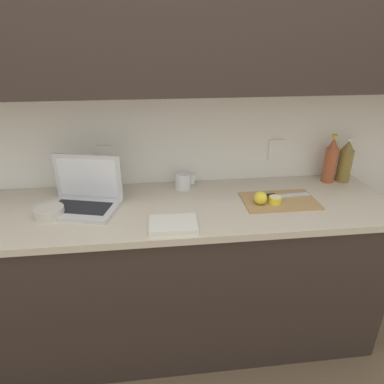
{
  "coord_description": "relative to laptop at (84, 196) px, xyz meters",
  "views": [
    {
      "loc": [
        -0.06,
        -1.57,
        1.68
      ],
      "look_at": [
        0.13,
        -0.01,
        0.96
      ],
      "focal_mm": 32.0,
      "sensor_mm": 36.0,
      "label": 1
    }
  ],
  "objects": [
    {
      "name": "knife",
      "position": [
        0.98,
        -0.02,
        -0.04
      ],
      "size": [
        0.31,
        0.05,
        0.02
      ],
      "rotation": [
        0.0,
        0.0,
        0.08
      ],
      "color": "silver",
      "rests_on": "cutting_board"
    },
    {
      "name": "bottle_green_soda",
      "position": [
        1.38,
        0.17,
        0.07
      ],
      "size": [
        0.07,
        0.07,
        0.29
      ],
      "color": "#A34C2D",
      "rests_on": "counter_unit"
    },
    {
      "name": "bowl_white",
      "position": [
        -0.15,
        -0.09,
        -0.04
      ],
      "size": [
        0.14,
        0.14,
        0.05
      ],
      "color": "beige",
      "rests_on": "counter_unit"
    },
    {
      "name": "laptop",
      "position": [
        0.0,
        0.0,
        0.0
      ],
      "size": [
        0.4,
        0.32,
        0.25
      ],
      "rotation": [
        0.0,
        0.0,
        -0.26
      ],
      "color": "silver",
      "rests_on": "counter_unit"
    },
    {
      "name": "cutting_board",
      "position": [
        1.01,
        -0.06,
        -0.06
      ],
      "size": [
        0.38,
        0.25,
        0.01
      ],
      "primitive_type": "cube",
      "color": "tan",
      "rests_on": "counter_unit"
    },
    {
      "name": "wall_back",
      "position": [
        0.41,
        0.2,
        0.62
      ],
      "size": [
        5.2,
        0.38,
        2.6
      ],
      "color": "white",
      "rests_on": "ground_plane"
    },
    {
      "name": "bottle_oil_tall",
      "position": [
        1.48,
        0.17,
        0.06
      ],
      "size": [
        0.08,
        0.08,
        0.27
      ],
      "color": "olive",
      "rests_on": "counter_unit"
    },
    {
      "name": "measuring_cup",
      "position": [
        0.52,
        0.17,
        -0.01
      ],
      "size": [
        0.11,
        0.09,
        0.09
      ],
      "color": "silver",
      "rests_on": "counter_unit"
    },
    {
      "name": "dish_towel",
      "position": [
        0.43,
        -0.26,
        -0.05
      ],
      "size": [
        0.22,
        0.17,
        0.02
      ],
      "primitive_type": "cube",
      "rotation": [
        0.0,
        0.0,
        -0.03
      ],
      "color": "silver",
      "rests_on": "counter_unit"
    },
    {
      "name": "counter_unit",
      "position": [
        0.4,
        -0.04,
        -0.49
      ],
      "size": [
        2.34,
        0.63,
        0.88
      ],
      "color": "#332823",
      "rests_on": "ground_plane"
    },
    {
      "name": "lemon_whole_beside",
      "position": [
        0.89,
        -0.09,
        -0.02
      ],
      "size": [
        0.07,
        0.07,
        0.07
      ],
      "color": "yellow",
      "rests_on": "cutting_board"
    },
    {
      "name": "lemon_half_cut",
      "position": [
        0.97,
        -0.09,
        -0.04
      ],
      "size": [
        0.07,
        0.07,
        0.03
      ],
      "color": "yellow",
      "rests_on": "cutting_board"
    },
    {
      "name": "ground_plane",
      "position": [
        0.41,
        -0.05,
        -0.94
      ],
      "size": [
        12.0,
        12.0,
        0.0
      ],
      "primitive_type": "plane",
      "color": "brown",
      "rests_on": "ground"
    }
  ]
}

